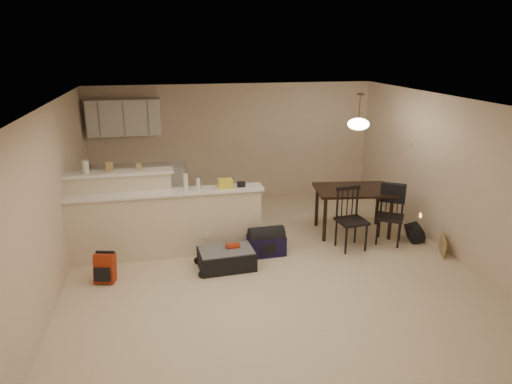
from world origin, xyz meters
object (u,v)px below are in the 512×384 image
object	(u,v)px
suitcase	(226,259)
black_daypack	(414,233)
red_backpack	(105,268)
navy_duffel	(266,245)
dining_table	(354,194)
dining_chair_far	(390,216)
pendant_lamp	(358,123)
dining_chair_near	(352,219)

from	to	relation	value
suitcase	black_daypack	xyz separation A→B (m)	(3.35, 0.33, -0.00)
red_backpack	navy_duffel	distance (m)	2.50
dining_table	dining_chair_far	distance (m)	0.75
dining_chair_far	navy_duffel	bearing A→B (deg)	-146.55
dining_chair_far	navy_duffel	xyz separation A→B (m)	(-2.16, -0.02, -0.33)
dining_table	red_backpack	size ratio (longest dim) A/B	3.42
pendant_lamp	black_daypack	world-z (taller)	pendant_lamp
pendant_lamp	navy_duffel	size ratio (longest dim) A/B	1.04
suitcase	navy_duffel	size ratio (longest dim) A/B	1.40
suitcase	black_daypack	world-z (taller)	suitcase
suitcase	red_backpack	xyz separation A→B (m)	(-1.77, -0.07, 0.07)
dining_table	dining_chair_near	distance (m)	0.74
navy_duffel	pendant_lamp	bearing A→B (deg)	17.05
dining_table	pendant_lamp	size ratio (longest dim) A/B	2.33
dining_chair_far	navy_duffel	distance (m)	2.18
pendant_lamp	dining_chair_near	distance (m)	1.63
dining_table	suitcase	bearing A→B (deg)	-151.59
suitcase	dining_chair_near	bearing A→B (deg)	3.52
red_backpack	dining_chair_far	bearing A→B (deg)	19.21
dining_chair_near	navy_duffel	xyz separation A→B (m)	(-1.43, 0.06, -0.36)
navy_duffel	black_daypack	distance (m)	2.64
pendant_lamp	suitcase	bearing A→B (deg)	-159.48
suitcase	navy_duffel	world-z (taller)	navy_duffel
dining_chair_near	suitcase	xyz separation A→B (m)	(-2.13, -0.26, -0.38)
dining_chair_far	suitcase	xyz separation A→B (m)	(-2.86, -0.35, -0.36)
dining_table	red_backpack	world-z (taller)	dining_table
red_backpack	dining_table	bearing A→B (deg)	27.21
dining_table	dining_chair_far	bearing A→B (deg)	-44.16
dining_table	navy_duffel	distance (m)	1.90
dining_chair_near	black_daypack	world-z (taller)	dining_chair_near
pendant_lamp	dining_table	bearing A→B (deg)	63.43
pendant_lamp	dining_chair_near	size ratio (longest dim) A/B	0.59
pendant_lamp	navy_duffel	bearing A→B (deg)	-161.35
pendant_lamp	dining_chair_far	size ratio (longest dim) A/B	0.62
black_daypack	dining_chair_far	bearing A→B (deg)	101.52
red_backpack	navy_duffel	size ratio (longest dim) A/B	0.71
pendant_lamp	navy_duffel	world-z (taller)	pendant_lamp
dining_chair_near	suitcase	bearing A→B (deg)	-179.19
suitcase	black_daypack	size ratio (longest dim) A/B	2.65
pendant_lamp	dining_chair_far	world-z (taller)	pendant_lamp
pendant_lamp	navy_duffel	xyz separation A→B (m)	(-1.72, -0.58, -1.83)
navy_duffel	red_backpack	bearing A→B (deg)	-172.51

